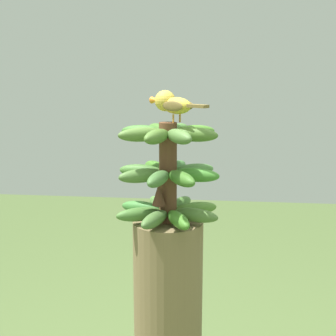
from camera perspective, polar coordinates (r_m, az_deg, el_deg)
name	(u,v)px	position (r m, az deg, el deg)	size (l,w,h in m)	color
banana_bunch	(168,173)	(1.28, -0.02, -0.64)	(0.29, 0.29, 0.27)	brown
perched_bird	(172,103)	(1.26, 0.44, 7.81)	(0.17, 0.14, 0.08)	#C68933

